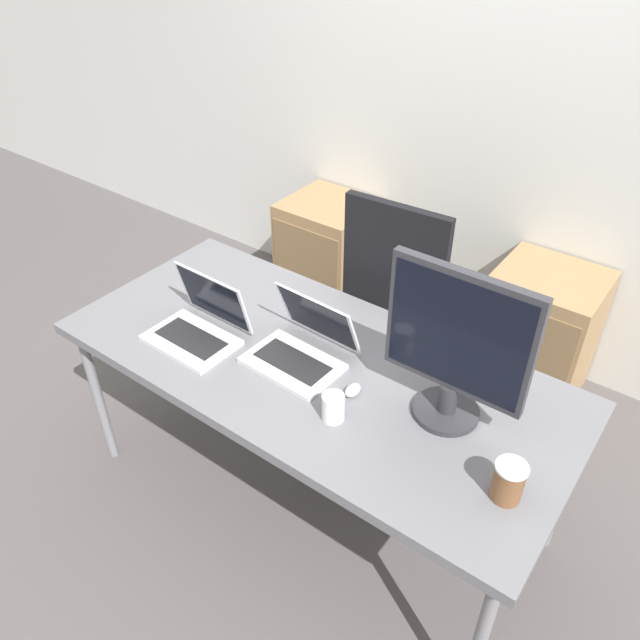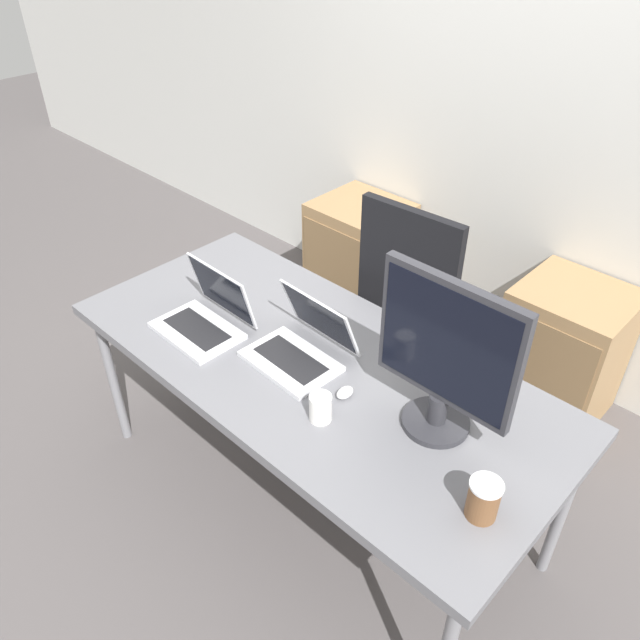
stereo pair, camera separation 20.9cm
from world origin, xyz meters
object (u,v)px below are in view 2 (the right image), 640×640
object	(u,v)px
laptop_left	(205,317)
cabinet_left	(359,257)
cabinet_right	(562,352)
monitor	(445,357)
coffee_cup_brown	(483,499)
mouse	(345,393)
coffee_cup_white	(321,408)
laptop_right	(301,346)
office_chair	(424,333)

from	to	relation	value
laptop_left	cabinet_left	bearing A→B (deg)	105.63
cabinet_right	monitor	xyz separation A→B (m)	(0.04, -1.12, 0.67)
cabinet_left	coffee_cup_brown	distance (m)	2.08
laptop_left	coffee_cup_brown	distance (m)	1.18
monitor	coffee_cup_brown	world-z (taller)	monitor
mouse	coffee_cup_white	size ratio (longest dim) A/B	0.71
monitor	laptop_right	bearing A→B (deg)	-173.81
cabinet_left	mouse	world-z (taller)	mouse
mouse	monitor	bearing A→B (deg)	19.33
mouse	coffee_cup_white	world-z (taller)	coffee_cup_white
cabinet_right	monitor	distance (m)	1.31
office_chair	cabinet_left	size ratio (longest dim) A/B	1.69
cabinet_left	coffee_cup_white	size ratio (longest dim) A/B	6.99
laptop_left	office_chair	bearing A→B (deg)	66.29
laptop_left	coffee_cup_white	size ratio (longest dim) A/B	3.50
office_chair	cabinet_right	bearing A→B (deg)	42.13
cabinet_left	monitor	distance (m)	1.82
cabinet_right	monitor	world-z (taller)	monitor
monitor	coffee_cup_white	size ratio (longest dim) A/B	5.60
cabinet_right	coffee_cup_white	world-z (taller)	coffee_cup_white
laptop_right	monitor	xyz separation A→B (m)	(0.53, 0.06, 0.22)
cabinet_left	mouse	bearing A→B (deg)	-51.30
office_chair	cabinet_right	size ratio (longest dim) A/B	1.69
cabinet_left	laptop_left	size ratio (longest dim) A/B	2.00
monitor	coffee_cup_brown	distance (m)	0.39
mouse	coffee_cup_white	xyz separation A→B (m)	(0.01, -0.13, 0.03)
office_chair	monitor	distance (m)	1.04
coffee_cup_brown	laptop_right	bearing A→B (deg)	170.78
office_chair	laptop_right	bearing A→B (deg)	-90.95
monitor	mouse	bearing A→B (deg)	-160.67
office_chair	coffee_cup_brown	bearing A→B (deg)	-48.23
cabinet_right	laptop_right	xyz separation A→B (m)	(-0.48, -1.18, 0.45)
coffee_cup_white	laptop_left	bearing A→B (deg)	175.67
office_chair	mouse	world-z (taller)	office_chair
laptop_right	monitor	distance (m)	0.57
laptop_left	laptop_right	size ratio (longest dim) A/B	0.98
cabinet_left	cabinet_right	bearing A→B (deg)	0.00
mouse	laptop_left	bearing A→B (deg)	-172.68
office_chair	cabinet_right	distance (m)	0.64
cabinet_right	mouse	bearing A→B (deg)	-101.11
laptop_left	coffee_cup_brown	world-z (taller)	laptop_left
monitor	cabinet_right	bearing A→B (deg)	92.18
laptop_right	mouse	world-z (taller)	laptop_right
laptop_right	monitor	bearing A→B (deg)	6.19
mouse	coffee_cup_brown	xyz separation A→B (m)	(0.56, -0.09, 0.04)
office_chair	coffee_cup_white	size ratio (longest dim) A/B	11.83
coffee_cup_white	mouse	bearing A→B (deg)	95.74
coffee_cup_white	coffee_cup_brown	size ratio (longest dim) A/B	0.77
mouse	coffee_cup_brown	bearing A→B (deg)	-8.97
coffee_cup_brown	cabinet_left	bearing A→B (deg)	139.57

